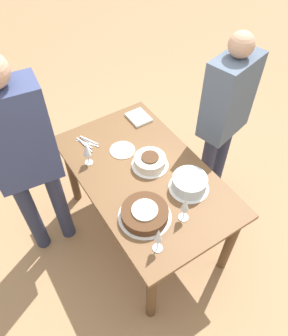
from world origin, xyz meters
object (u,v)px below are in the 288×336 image
(cake_back_decorated, at_px, (189,183))
(person_cutting, at_px, (23,154))
(person_watching, at_px, (226,111))
(wine_glass_near, at_px, (185,205))
(cake_front_chocolate, at_px, (145,213))
(wine_glass_far, at_px, (158,236))
(wine_glass_extra, at_px, (87,150))
(cake_center_white, at_px, (150,161))

(cake_back_decorated, distance_m, person_cutting, 1.07)
(cake_back_decorated, height_order, person_watching, person_watching)
(wine_glass_near, xyz_separation_m, person_watching, (-0.49, 0.75, 0.04))
(person_watching, bearing_deg, person_cutting, -25.06)
(person_cutting, bearing_deg, cake_back_decorated, -28.56)
(cake_front_chocolate, height_order, cake_back_decorated, cake_back_decorated)
(wine_glass_near, relative_size, wine_glass_far, 0.97)
(cake_back_decorated, bearing_deg, person_cutting, -125.21)
(wine_glass_far, height_order, person_cutting, person_cutting)
(wine_glass_extra, distance_m, person_cutting, 0.42)
(cake_center_white, distance_m, wine_glass_extra, 0.45)
(cake_back_decorated, distance_m, wine_glass_far, 0.51)
(wine_glass_near, bearing_deg, person_cutting, -138.58)
(wine_glass_extra, bearing_deg, wine_glass_near, 21.36)
(wine_glass_far, relative_size, wine_glass_extra, 1.14)
(person_watching, bearing_deg, cake_front_chocolate, 6.48)
(cake_front_chocolate, distance_m, person_watching, 1.03)
(wine_glass_near, distance_m, wine_glass_far, 0.27)
(cake_front_chocolate, distance_m, person_cutting, 0.84)
(wine_glass_far, bearing_deg, wine_glass_near, 108.88)
(cake_front_chocolate, height_order, wine_glass_extra, wine_glass_extra)
(cake_center_white, height_order, wine_glass_near, wine_glass_near)
(wine_glass_near, relative_size, wine_glass_extra, 1.10)
(cake_front_chocolate, relative_size, person_cutting, 0.20)
(cake_front_chocolate, distance_m, wine_glass_extra, 0.61)
(wine_glass_extra, bearing_deg, person_cutting, -95.05)
(wine_glass_far, bearing_deg, cake_center_white, 150.46)
(cake_back_decorated, bearing_deg, cake_front_chocolate, -85.06)
(cake_center_white, relative_size, wine_glass_far, 1.24)
(cake_front_chocolate, bearing_deg, cake_center_white, 142.28)
(cake_back_decorated, bearing_deg, wine_glass_extra, -140.89)
(wine_glass_far, distance_m, person_cutting, 0.97)
(cake_center_white, bearing_deg, cake_back_decorated, 18.76)
(cake_front_chocolate, bearing_deg, cake_back_decorated, 94.94)
(cake_center_white, bearing_deg, wine_glass_far, -29.54)
(wine_glass_extra, bearing_deg, cake_back_decorated, 39.11)
(cake_front_chocolate, height_order, person_watching, person_watching)
(cake_back_decorated, relative_size, wine_glass_extra, 1.46)
(person_watching, bearing_deg, wine_glass_near, 19.16)
(wine_glass_near, bearing_deg, cake_front_chocolate, -124.47)
(wine_glass_near, relative_size, person_watching, 0.13)
(cake_center_white, xyz_separation_m, person_watching, (-0.01, 0.69, 0.14))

